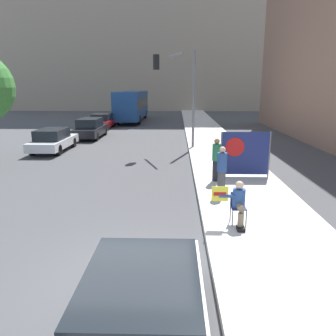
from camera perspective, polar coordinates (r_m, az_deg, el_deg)
The scene contains 12 objects.
ground_plane at distance 7.13m, azimuth -6.32°, elevation -18.93°, with size 160.00×160.00×0.00m, color #444447.
sidewalk_curb at distance 21.41m, azimuth 8.21°, elevation 3.65°, with size 3.48×90.00×0.18m, color beige.
seated_protester at distance 9.09m, azimuth 12.15°, elevation -5.80°, with size 0.95×0.77×1.22m.
jogger_on_sidewalk at distance 11.56m, azimuth 9.35°, elevation -0.37°, with size 0.34×0.34×1.70m.
pedestrian_behind at distance 13.15m, azimuth 8.42°, elevation 1.49°, with size 0.34×0.34×1.73m.
protest_banner at distance 13.97m, azimuth 13.22°, elevation 2.50°, with size 2.06×0.06×1.90m.
traffic_light_pole at distance 20.17m, azimuth 2.15°, elevation 14.45°, with size 2.50×2.27×5.79m.
parked_car_curbside at distance 5.16m, azimuth -4.39°, elevation -23.86°, with size 1.84×4.23×1.39m.
car_on_road_nearest at distance 21.36m, azimuth -19.35°, elevation 4.63°, with size 1.75×4.47×1.38m.
car_on_road_midblock at distance 26.16m, azimuth -13.35°, elevation 6.75°, with size 1.78×4.79×1.53m.
car_on_road_distant at distance 32.10m, azimuth -11.37°, elevation 8.04°, with size 1.85×4.64×1.42m.
city_bus_on_road at distance 38.46m, azimuth -6.26°, elevation 10.98°, with size 2.58×11.53×3.37m.
Camera 1 is at (0.90, -5.93, 3.86)m, focal length 35.00 mm.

